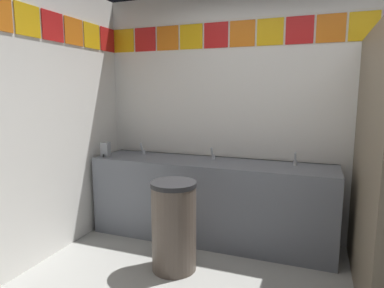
# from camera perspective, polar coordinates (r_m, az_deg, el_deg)

# --- Properties ---
(wall_back) EXTENTS (4.21, 0.09, 2.58)m
(wall_back) POSITION_cam_1_polar(r_m,az_deg,el_deg) (3.58, 17.26, 4.45)
(wall_back) COLOR white
(wall_back) RESTS_ON ground_plane
(wall_side) EXTENTS (0.09, 3.12, 2.58)m
(wall_side) POSITION_cam_1_polar(r_m,az_deg,el_deg) (3.07, -29.55, 3.04)
(wall_side) COLOR white
(wall_side) RESTS_ON ground_plane
(vanity_counter) EXTENTS (2.50, 0.58, 0.84)m
(vanity_counter) POSITION_cam_1_polar(r_m,az_deg,el_deg) (3.57, 3.06, -9.39)
(vanity_counter) COLOR slate
(vanity_counter) RESTS_ON ground_plane
(faucet_left) EXTENTS (0.04, 0.10, 0.14)m
(faucet_left) POSITION_cam_1_polar(r_m,az_deg,el_deg) (3.86, -8.37, -1.02)
(faucet_left) COLOR silver
(faucet_left) RESTS_ON vanity_counter
(faucet_center) EXTENTS (0.04, 0.10, 0.14)m
(faucet_center) POSITION_cam_1_polar(r_m,az_deg,el_deg) (3.53, 3.56, -1.84)
(faucet_center) COLOR silver
(faucet_center) RESTS_ON vanity_counter
(faucet_right) EXTENTS (0.04, 0.10, 0.14)m
(faucet_right) POSITION_cam_1_polar(r_m,az_deg,el_deg) (3.39, 17.17, -2.68)
(faucet_right) COLOR silver
(faucet_right) RESTS_ON vanity_counter
(soap_dispenser) EXTENTS (0.09, 0.09, 0.16)m
(soap_dispenser) POSITION_cam_1_polar(r_m,az_deg,el_deg) (3.80, -14.51, -0.94)
(soap_dispenser) COLOR gray
(soap_dispenser) RESTS_ON vanity_counter
(trash_bin) EXTENTS (0.40, 0.40, 0.79)m
(trash_bin) POSITION_cam_1_polar(r_m,az_deg,el_deg) (3.00, -3.10, -13.75)
(trash_bin) COLOR brown
(trash_bin) RESTS_ON ground_plane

